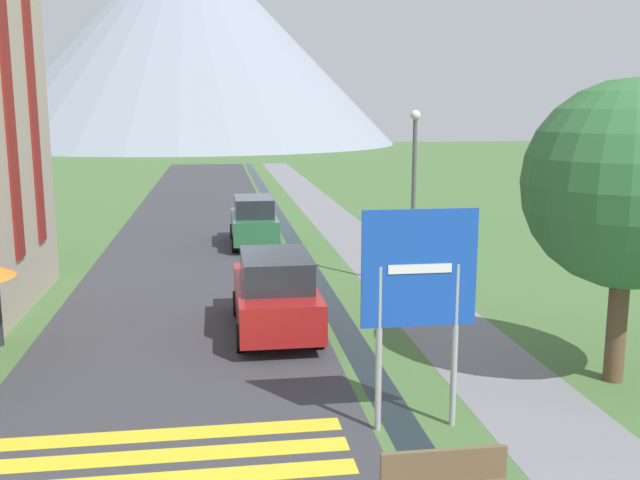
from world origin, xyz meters
TOP-DOWN VIEW (x-y plane):
  - ground_plane at (0.00, 20.00)m, footprint 160.00×160.00m
  - road at (-2.50, 30.00)m, footprint 6.40×60.00m
  - footpath at (3.60, 30.00)m, footprint 2.20×60.00m
  - drainage_channel at (1.20, 30.00)m, footprint 0.60×60.00m
  - crosswalk_marking at (-2.50, 3.87)m, footprint 5.44×2.54m
  - mountain_distant at (-5.47, 99.44)m, footprint 58.75×58.75m
  - road_sign at (1.39, 4.60)m, footprint 1.82×0.11m
  - parked_car_near at (-0.40, 9.95)m, footprint 1.86×4.38m
  - parked_car_far at (-0.33, 20.42)m, footprint 1.71×4.16m
  - streetlamp at (3.78, 13.47)m, footprint 0.28×0.28m
  - tree_by_path at (5.61, 6.03)m, footprint 3.75×3.75m

SIDE VIEW (x-z plane):
  - ground_plane at x=0.00m, z-range 0.00..0.00m
  - drainage_channel at x=1.20m, z-range 0.00..0.00m
  - road at x=-2.50m, z-range 0.00..0.01m
  - footpath at x=3.60m, z-range 0.00..0.01m
  - crosswalk_marking at x=-2.50m, z-range 0.00..0.01m
  - parked_car_far at x=-0.33m, z-range 0.00..1.82m
  - parked_car_near at x=-0.40m, z-range 0.00..1.82m
  - road_sign at x=1.39m, z-range 0.54..4.07m
  - streetlamp at x=3.78m, z-range 0.48..5.45m
  - tree_by_path at x=5.61m, z-range 0.89..6.46m
  - mountain_distant at x=-5.47m, z-range 0.00..30.00m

